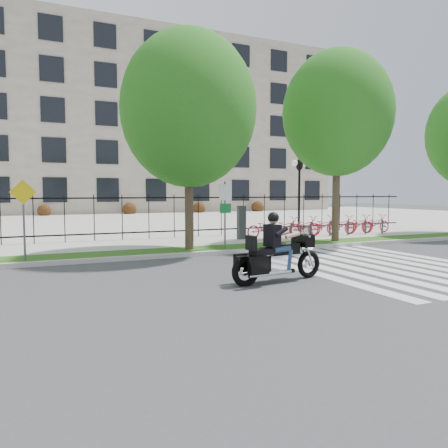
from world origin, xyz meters
name	(u,v)px	position (x,y,z in m)	size (l,w,h in m)	color
ground	(239,278)	(0.00, 0.00, 0.00)	(120.00, 120.00, 0.00)	#3E3E41
curb	(187,255)	(0.00, 4.10, 0.07)	(60.00, 0.20, 0.15)	#B5B1AA
grass_verge	(179,252)	(0.00, 4.95, 0.07)	(60.00, 1.50, 0.15)	#204E13
sidewalk	(160,244)	(0.00, 7.45, 0.07)	(60.00, 3.50, 0.15)	#ADA9A2
plaza	(98,220)	(0.00, 25.00, 0.05)	(80.00, 34.00, 0.10)	#ADA9A2
crosswalk_stripes	(379,265)	(4.83, 0.00, 0.01)	(5.70, 8.00, 0.01)	silver
iron_fence	(149,217)	(0.00, 9.20, 1.15)	(30.00, 0.06, 2.00)	black
office_building	(71,127)	(0.00, 44.92, 9.97)	(60.00, 21.90, 20.15)	gray
lamp_post_right	(299,176)	(10.00, 12.00, 3.21)	(1.06, 0.70, 4.25)	black
street_tree_1	(189,109)	(0.41, 4.95, 5.24)	(4.93, 4.93, 7.93)	#382B1F
street_tree_2	(337,113)	(7.11, 4.95, 5.59)	(4.65, 4.65, 8.13)	#382B1F
bike_share_station	(322,225)	(8.12, 7.20, 0.63)	(8.88, 0.86, 1.50)	#2D2D33
sign_pole_regulatory	(225,206)	(1.70, 4.58, 1.74)	(0.50, 0.09, 2.50)	#59595B
sign_pole_warning	(24,209)	(-5.12, 4.58, 1.74)	(0.78, 0.09, 2.49)	#59595B
motorcycle_rider	(278,254)	(0.67, -0.87, 0.70)	(2.74, 0.92, 2.11)	black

